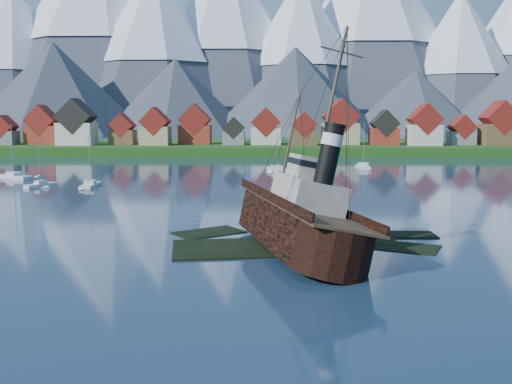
{
  "coord_description": "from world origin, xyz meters",
  "views": [
    {
      "loc": [
        -2.16,
        -61.62,
        14.2
      ],
      "look_at": [
        -3.28,
        6.0,
        5.0
      ],
      "focal_mm": 40.0,
      "sensor_mm": 36.0,
      "label": 1
    }
  ],
  "objects_px": {
    "sailboat_b": "(41,185)",
    "sailboat_f": "(363,167)",
    "sailboat_a": "(90,186)",
    "sailboat_c": "(14,177)",
    "sailboat_e": "(277,170)",
    "tugboat_wreck": "(291,217)"
  },
  "relations": [
    {
      "from": "sailboat_b",
      "to": "sailboat_f",
      "type": "xyz_separation_m",
      "value": [
        70.78,
        40.02,
        0.04
      ]
    },
    {
      "from": "sailboat_c",
      "to": "sailboat_f",
      "type": "distance_m",
      "value": 86.32
    },
    {
      "from": "sailboat_a",
      "to": "sailboat_e",
      "type": "relative_size",
      "value": 0.89
    },
    {
      "from": "sailboat_f",
      "to": "sailboat_b",
      "type": "bearing_deg",
      "value": -147.54
    },
    {
      "from": "sailboat_a",
      "to": "sailboat_e",
      "type": "bearing_deg",
      "value": 37.16
    },
    {
      "from": "sailboat_c",
      "to": "sailboat_a",
      "type": "bearing_deg",
      "value": -92.68
    },
    {
      "from": "sailboat_b",
      "to": "sailboat_c",
      "type": "height_order",
      "value": "sailboat_c"
    },
    {
      "from": "sailboat_c",
      "to": "sailboat_f",
      "type": "height_order",
      "value": "sailboat_c"
    },
    {
      "from": "sailboat_b",
      "to": "sailboat_c",
      "type": "distance_m",
      "value": 18.14
    },
    {
      "from": "tugboat_wreck",
      "to": "sailboat_f",
      "type": "relative_size",
      "value": 2.5
    },
    {
      "from": "sailboat_c",
      "to": "sailboat_e",
      "type": "height_order",
      "value": "sailboat_c"
    },
    {
      "from": "sailboat_b",
      "to": "sailboat_e",
      "type": "height_order",
      "value": "sailboat_e"
    },
    {
      "from": "tugboat_wreck",
      "to": "sailboat_e",
      "type": "bearing_deg",
      "value": 75.06
    },
    {
      "from": "sailboat_c",
      "to": "sailboat_e",
      "type": "bearing_deg",
      "value": -42.86
    },
    {
      "from": "sailboat_a",
      "to": "sailboat_f",
      "type": "distance_m",
      "value": 72.88
    },
    {
      "from": "sailboat_b",
      "to": "sailboat_f",
      "type": "relative_size",
      "value": 0.81
    },
    {
      "from": "tugboat_wreck",
      "to": "sailboat_c",
      "type": "distance_m",
      "value": 87.48
    },
    {
      "from": "tugboat_wreck",
      "to": "sailboat_a",
      "type": "bearing_deg",
      "value": 111.85
    },
    {
      "from": "sailboat_b",
      "to": "sailboat_e",
      "type": "distance_m",
      "value": 57.01
    },
    {
      "from": "sailboat_b",
      "to": "sailboat_a",
      "type": "bearing_deg",
      "value": 27.64
    },
    {
      "from": "tugboat_wreck",
      "to": "sailboat_a",
      "type": "distance_m",
      "value": 62.77
    },
    {
      "from": "sailboat_a",
      "to": "sailboat_f",
      "type": "xyz_separation_m",
      "value": [
        60.77,
        40.24,
        0.03
      ]
    }
  ]
}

